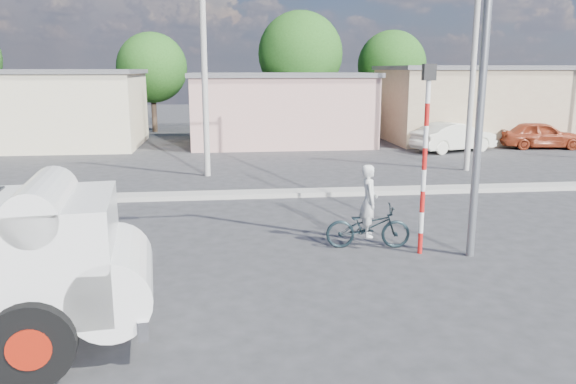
{
  "coord_description": "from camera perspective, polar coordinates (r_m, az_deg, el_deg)",
  "views": [
    {
      "loc": [
        -1.35,
        -10.66,
        4.24
      ],
      "look_at": [
        0.21,
        2.67,
        1.3
      ],
      "focal_mm": 35.0,
      "sensor_mm": 36.0,
      "label": 1
    }
  ],
  "objects": [
    {
      "name": "utility_poles",
      "position": [
        23.12,
        4.92,
        11.9
      ],
      "size": [
        35.4,
        0.24,
        8.0
      ],
      "color": "#99968E",
      "rests_on": "ground"
    },
    {
      "name": "tree_row",
      "position": [
        39.29,
        -8.21,
        13.1
      ],
      "size": [
        34.13,
        7.32,
        8.1
      ],
      "color": "#38281E",
      "rests_on": "ground"
    },
    {
      "name": "ground_plane",
      "position": [
        11.55,
        0.51,
        -9.18
      ],
      "size": [
        120.0,
        120.0,
        0.0
      ],
      "primitive_type": "plane",
      "color": "#2A2A2D",
      "rests_on": "ground"
    },
    {
      "name": "car_cream",
      "position": [
        30.83,
        16.49,
        5.38
      ],
      "size": [
        4.89,
        3.05,
        1.52
      ],
      "primitive_type": "imported",
      "rotation": [
        0.0,
        0.0,
        1.91
      ],
      "color": "silver",
      "rests_on": "ground"
    },
    {
      "name": "streetlight",
      "position": [
        13.09,
        18.79,
        14.89
      ],
      "size": [
        2.34,
        0.22,
        9.0
      ],
      "color": "slate",
      "rests_on": "ground"
    },
    {
      "name": "cyclist",
      "position": [
        13.6,
        8.17,
        -2.11
      ],
      "size": [
        0.48,
        0.68,
        1.74
      ],
      "primitive_type": "imported",
      "rotation": [
        0.0,
        0.0,
        1.46
      ],
      "color": "silver",
      "rests_on": "ground"
    },
    {
      "name": "building_row",
      "position": [
        32.82,
        -2.39,
        8.68
      ],
      "size": [
        37.8,
        7.3,
        4.44
      ],
      "color": "beige",
      "rests_on": "ground"
    },
    {
      "name": "bicycle",
      "position": [
        13.69,
        8.13,
        -3.48
      ],
      "size": [
        2.09,
        0.92,
        1.06
      ],
      "primitive_type": "imported",
      "rotation": [
        0.0,
        0.0,
        1.46
      ],
      "color": "black",
      "rests_on": "ground"
    },
    {
      "name": "median",
      "position": [
        19.16,
        -2.47,
        -0.18
      ],
      "size": [
        40.0,
        0.8,
        0.16
      ],
      "primitive_type": "cube",
      "color": "#99968E",
      "rests_on": "ground"
    },
    {
      "name": "car_red",
      "position": [
        33.7,
        24.28,
        5.31
      ],
      "size": [
        4.54,
        2.36,
        1.47
      ],
      "primitive_type": "imported",
      "rotation": [
        0.0,
        0.0,
        1.42
      ],
      "color": "maroon",
      "rests_on": "ground"
    },
    {
      "name": "traffic_pole",
      "position": [
        13.08,
        13.78,
        4.78
      ],
      "size": [
        0.28,
        0.18,
        4.36
      ],
      "color": "red",
      "rests_on": "ground"
    }
  ]
}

